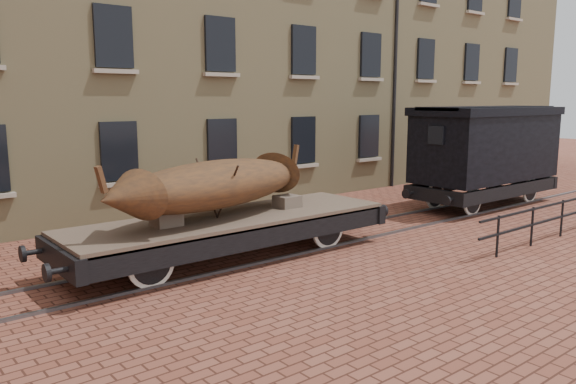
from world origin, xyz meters
TOP-DOWN VIEW (x-y plane):
  - ground at (0.00, 0.00)m, footprint 90.00×90.00m
  - warehouse_cream at (3.00, 9.99)m, footprint 40.00×10.19m
  - rail_track at (0.00, 0.00)m, footprint 30.00×1.52m
  - flatcar_wagon at (-1.93, -0.00)m, footprint 8.74×2.37m
  - iron_boat at (-2.32, -0.00)m, footprint 6.07×2.86m
  - goods_van at (8.55, 0.00)m, footprint 6.65×2.42m

SIDE VIEW (x-z plane):
  - ground at x=0.00m, z-range 0.00..0.00m
  - rail_track at x=0.00m, z-range 0.00..0.06m
  - flatcar_wagon at x=-1.93m, z-range 0.16..1.48m
  - iron_boat at x=-2.32m, z-range 1.07..2.55m
  - goods_van at x=8.55m, z-range 0.44..3.87m
  - warehouse_cream at x=3.00m, z-range 0.00..14.00m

